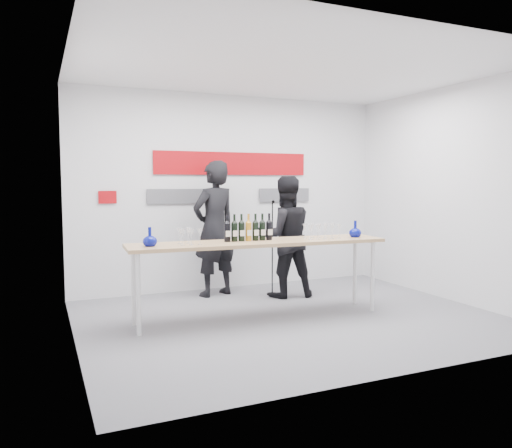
% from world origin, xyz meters
% --- Properties ---
extents(ground, '(5.00, 5.00, 0.00)m').
position_xyz_m(ground, '(0.00, 0.00, 0.00)').
color(ground, slate).
rests_on(ground, ground).
extents(back_wall, '(5.00, 0.04, 3.00)m').
position_xyz_m(back_wall, '(0.00, 2.00, 1.50)').
color(back_wall, silver).
rests_on(back_wall, ground).
extents(signage, '(3.38, 0.02, 0.79)m').
position_xyz_m(signage, '(-0.06, 1.97, 1.81)').
color(signage, '#A6070D').
rests_on(signage, back_wall).
extents(tasting_table, '(3.20, 0.81, 0.95)m').
position_xyz_m(tasting_table, '(-0.36, 0.17, 0.88)').
color(tasting_table, tan).
rests_on(tasting_table, ground).
extents(wine_bottles, '(0.62, 0.11, 0.33)m').
position_xyz_m(wine_bottles, '(-0.47, 0.23, 1.12)').
color(wine_bottles, black).
rests_on(wine_bottles, tasting_table).
extents(decanter_left, '(0.16, 0.16, 0.21)m').
position_xyz_m(decanter_left, '(-1.67, 0.20, 1.06)').
color(decanter_left, '#070F82').
rests_on(decanter_left, tasting_table).
extents(decanter_right, '(0.16, 0.16, 0.21)m').
position_xyz_m(decanter_right, '(0.96, 0.06, 1.06)').
color(decanter_right, '#070F82').
rests_on(decanter_right, tasting_table).
extents(glasses_left, '(0.26, 0.23, 0.18)m').
position_xyz_m(glasses_left, '(-1.23, 0.20, 1.04)').
color(glasses_left, silver).
rests_on(glasses_left, tasting_table).
extents(glasses_right, '(0.47, 0.25, 0.18)m').
position_xyz_m(glasses_right, '(0.50, 0.12, 1.04)').
color(glasses_right, silver).
rests_on(glasses_right, tasting_table).
extents(presenter_left, '(0.83, 0.68, 1.97)m').
position_xyz_m(presenter_left, '(-0.46, 1.55, 0.99)').
color(presenter_left, black).
rests_on(presenter_left, ground).
extents(presenter_right, '(0.94, 0.78, 1.75)m').
position_xyz_m(presenter_right, '(0.45, 1.07, 0.87)').
color(presenter_right, black).
rests_on(presenter_right, ground).
extents(mic_stand, '(0.16, 0.16, 1.40)m').
position_xyz_m(mic_stand, '(0.34, 1.25, 0.43)').
color(mic_stand, black).
rests_on(mic_stand, ground).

